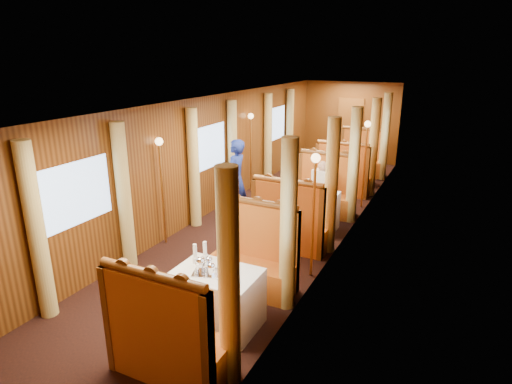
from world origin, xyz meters
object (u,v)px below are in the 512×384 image
Objects in this scene: table_near at (217,299)px; table_far at (353,170)px; teapot_left at (201,266)px; teapot_right at (211,271)px; teapot_back at (209,264)px; banquette_mid_fwd at (290,227)px; fruit_plate at (230,281)px; tea_tray at (207,273)px; banquette_far_fwd at (343,177)px; rose_vase_mid at (311,184)px; banquette_mid_aft at (325,194)px; banquette_far_aft at (361,160)px; banquette_near_aft at (253,262)px; table_mid at (309,211)px; steward at (236,179)px; passenger at (321,183)px; rose_vase_far at (353,149)px; banquette_near_fwd at (167,342)px.

table_near and table_far have the same top height.
table_far is (0.00, 7.00, 0.00)m from table_near.
teapot_left reaches higher than teapot_right.
teapot_left is at bearing -101.13° from teapot_back.
banquette_mid_fwd is 2.68m from fruit_plate.
banquette_mid_fwd is at bearing 88.17° from tea_tray.
teapot_left is at bearing -91.62° from banquette_far_fwd.
rose_vase_mid is at bearing 94.10° from fruit_plate.
teapot_right is at bearing -90.05° from banquette_mid_aft.
banquette_mid_aft is 3.50m from banquette_far_aft.
rose_vase_mid is (0.15, 3.45, 0.12)m from teapot_back.
banquette_mid_aft is at bearing 91.22° from rose_vase_mid.
banquette_near_aft is 7.24× the size of teapot_left.
banquette_mid_aft is at bearing -90.00° from banquette_far_aft.
table_far is (0.00, 3.50, 0.00)m from table_mid.
banquette_near_aft is at bearing 32.95° from steward.
banquette_near_aft is 3.00m from steward.
table_far is at bearing 90.00° from table_near.
table_far is 2.79m from passenger.
table_near is 2.92× the size of rose_vase_far.
rose_vase_far is (-0.03, 2.49, 0.50)m from banquette_mid_aft.
banquette_far_aft reaches higher than table_mid.
banquette_near_fwd is at bearing -90.00° from table_mid.
teapot_right is (-0.00, -4.62, 0.39)m from banquette_mid_aft.
table_far is 1.38× the size of passenger.
banquette_far_aft is 8.13m from teapot_right.
steward is at bearing -148.17° from banquette_mid_aft.
table_mid is 1.69m from steward.
teapot_back reaches higher than table_near.
table_mid is (0.00, 2.49, -0.05)m from banquette_near_aft.
rose_vase_far is (-0.03, 4.52, 0.50)m from banquette_mid_fwd.
fruit_plate is (0.29, -0.05, -0.05)m from teapot_right.
banquette_far_fwd reaches higher than rose_vase_far.
banquette_near_aft is at bearing -90.00° from banquette_far_aft.
passenger is at bearing -90.00° from table_far.
steward is (-1.50, 3.45, 0.02)m from teapot_back.
teapot_back is 0.41× the size of rose_vase_mid.
tea_tray is 7.09m from rose_vase_far.
banquette_mid_fwd is 2.59m from teapot_left.
banquette_mid_fwd is 2.47m from teapot_back.
tea_tray is 1.84× the size of teapot_left.
steward is at bearing 114.95° from table_near.
banquette_near_fwd is 9.11× the size of teapot_back.
rose_vase_far is (0.15, 7.08, 0.10)m from teapot_left.
banquette_far_fwd reaches higher than teapot_right.
banquette_mid_fwd is 1.13m from rose_vase_mid.
teapot_right is at bearing -90.03° from table_far.
banquette_near_aft is 1.28× the size of table_far.
banquette_near_fwd is at bearing -90.27° from rose_vase_mid.
table_far is 7.17m from fruit_plate.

